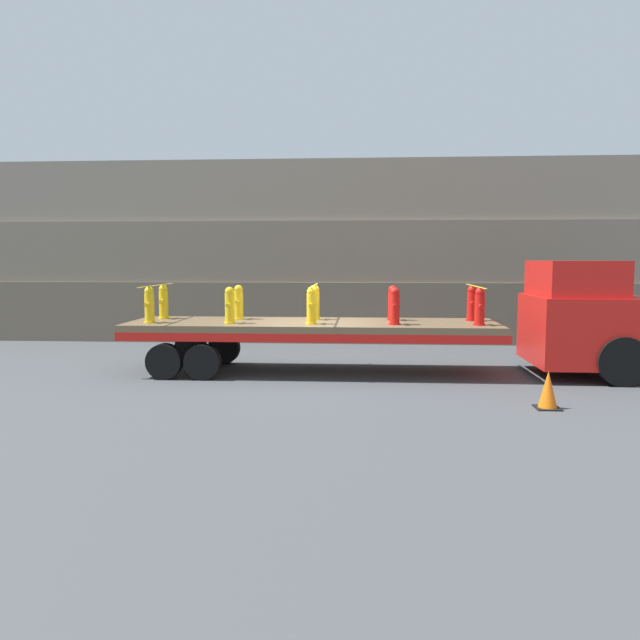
{
  "coord_description": "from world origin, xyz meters",
  "views": [
    {
      "loc": [
        1.21,
        -15.03,
        2.77
      ],
      "look_at": [
        0.16,
        0.0,
        1.29
      ],
      "focal_mm": 35.0,
      "sensor_mm": 36.0,
      "label": 1
    }
  ],
  "objects_px": {
    "fire_hydrant_yellow_near_1": "(230,306)",
    "fire_hydrant_yellow_far_2": "(315,303)",
    "fire_hydrant_yellow_near_0": "(149,305)",
    "fire_hydrant_red_far_4": "(472,304)",
    "fire_hydrant_yellow_near_2": "(312,306)",
    "flatbed_trailer": "(292,331)",
    "fire_hydrant_yellow_far_0": "(164,302)",
    "fire_hydrant_red_near_4": "(480,307)",
    "truck_cab": "(586,318)",
    "fire_hydrant_yellow_far_1": "(239,303)",
    "fire_hydrant_red_near_3": "(395,307)",
    "traffic_cone": "(548,390)",
    "fire_hydrant_red_far_3": "(393,303)"
  },
  "relations": [
    {
      "from": "fire_hydrant_red_near_3",
      "to": "truck_cab",
      "type": "bearing_deg",
      "value": 6.68
    },
    {
      "from": "fire_hydrant_yellow_far_0",
      "to": "traffic_cone",
      "type": "height_order",
      "value": "fire_hydrant_yellow_far_0"
    },
    {
      "from": "fire_hydrant_red_far_4",
      "to": "traffic_cone",
      "type": "xyz_separation_m",
      "value": [
        0.75,
        -3.94,
        -1.32
      ]
    },
    {
      "from": "fire_hydrant_yellow_far_2",
      "to": "fire_hydrant_red_near_4",
      "type": "relative_size",
      "value": 1.0
    },
    {
      "from": "truck_cab",
      "to": "fire_hydrant_red_far_4",
      "type": "height_order",
      "value": "truck_cab"
    },
    {
      "from": "fire_hydrant_yellow_near_0",
      "to": "fire_hydrant_red_far_4",
      "type": "height_order",
      "value": "same"
    },
    {
      "from": "fire_hydrant_yellow_near_1",
      "to": "fire_hydrant_red_far_4",
      "type": "height_order",
      "value": "same"
    },
    {
      "from": "fire_hydrant_yellow_far_0",
      "to": "fire_hydrant_yellow_far_2",
      "type": "xyz_separation_m",
      "value": [
        3.88,
        0.0,
        0.0
      ]
    },
    {
      "from": "fire_hydrant_red_near_3",
      "to": "fire_hydrant_yellow_far_0",
      "type": "bearing_deg",
      "value": 169.7
    },
    {
      "from": "truck_cab",
      "to": "flatbed_trailer",
      "type": "relative_size",
      "value": 0.3
    },
    {
      "from": "fire_hydrant_yellow_near_2",
      "to": "fire_hydrant_yellow_far_2",
      "type": "bearing_deg",
      "value": 90.0
    },
    {
      "from": "fire_hydrant_red_far_4",
      "to": "traffic_cone",
      "type": "relative_size",
      "value": 1.22
    },
    {
      "from": "fire_hydrant_yellow_far_0",
      "to": "flatbed_trailer",
      "type": "bearing_deg",
      "value": -8.98
    },
    {
      "from": "fire_hydrant_yellow_near_1",
      "to": "traffic_cone",
      "type": "distance_m",
      "value": 7.3
    },
    {
      "from": "fire_hydrant_yellow_near_1",
      "to": "fire_hydrant_yellow_far_1",
      "type": "xyz_separation_m",
      "value": [
        0.0,
        1.06,
        0.0
      ]
    },
    {
      "from": "fire_hydrant_yellow_far_0",
      "to": "fire_hydrant_yellow_far_1",
      "type": "relative_size",
      "value": 1.0
    },
    {
      "from": "fire_hydrant_yellow_near_2",
      "to": "truck_cab",
      "type": "bearing_deg",
      "value": 4.68
    },
    {
      "from": "flatbed_trailer",
      "to": "fire_hydrant_red_near_4",
      "type": "height_order",
      "value": "fire_hydrant_red_near_4"
    },
    {
      "from": "truck_cab",
      "to": "fire_hydrant_yellow_near_1",
      "type": "distance_m",
      "value": 8.43
    },
    {
      "from": "fire_hydrant_red_far_4",
      "to": "fire_hydrant_yellow_near_2",
      "type": "bearing_deg",
      "value": -164.75
    },
    {
      "from": "fire_hydrant_red_far_4",
      "to": "fire_hydrant_yellow_far_1",
      "type": "bearing_deg",
      "value": 180.0
    },
    {
      "from": "fire_hydrant_yellow_near_1",
      "to": "truck_cab",
      "type": "bearing_deg",
      "value": 3.6
    },
    {
      "from": "fire_hydrant_red_near_4",
      "to": "traffic_cone",
      "type": "xyz_separation_m",
      "value": [
        0.75,
        -2.88,
        -1.32
      ]
    },
    {
      "from": "fire_hydrant_yellow_near_0",
      "to": "fire_hydrant_red_near_4",
      "type": "height_order",
      "value": "same"
    },
    {
      "from": "fire_hydrant_yellow_near_1",
      "to": "fire_hydrant_yellow_far_2",
      "type": "bearing_deg",
      "value": 28.6
    },
    {
      "from": "fire_hydrant_yellow_near_0",
      "to": "fire_hydrant_red_far_4",
      "type": "relative_size",
      "value": 1.0
    },
    {
      "from": "truck_cab",
      "to": "fire_hydrant_red_far_4",
      "type": "distance_m",
      "value": 2.65
    },
    {
      "from": "flatbed_trailer",
      "to": "fire_hydrant_yellow_near_0",
      "type": "distance_m",
      "value": 3.45
    },
    {
      "from": "fire_hydrant_yellow_far_0",
      "to": "fire_hydrant_yellow_near_0",
      "type": "bearing_deg",
      "value": -90.0
    },
    {
      "from": "fire_hydrant_yellow_near_0",
      "to": "fire_hydrant_yellow_far_0",
      "type": "distance_m",
      "value": 1.06
    },
    {
      "from": "fire_hydrant_yellow_far_2",
      "to": "traffic_cone",
      "type": "distance_m",
      "value": 6.23
    },
    {
      "from": "fire_hydrant_yellow_near_2",
      "to": "fire_hydrant_red_near_3",
      "type": "xyz_separation_m",
      "value": [
        1.94,
        0.0,
        0.0
      ]
    },
    {
      "from": "fire_hydrant_yellow_near_2",
      "to": "fire_hydrant_red_far_4",
      "type": "distance_m",
      "value": 4.02
    },
    {
      "from": "fire_hydrant_yellow_near_0",
      "to": "fire_hydrant_red_near_3",
      "type": "bearing_deg",
      "value": 0.0
    },
    {
      "from": "fire_hydrant_yellow_far_0",
      "to": "fire_hydrant_red_near_4",
      "type": "bearing_deg",
      "value": -7.76
    },
    {
      "from": "flatbed_trailer",
      "to": "fire_hydrant_yellow_near_1",
      "type": "bearing_deg",
      "value": -159.39
    },
    {
      "from": "fire_hydrant_yellow_near_0",
      "to": "fire_hydrant_yellow_far_1",
      "type": "relative_size",
      "value": 1.0
    },
    {
      "from": "flatbed_trailer",
      "to": "fire_hydrant_yellow_near_2",
      "type": "bearing_deg",
      "value": -44.75
    },
    {
      "from": "fire_hydrant_yellow_near_1",
      "to": "fire_hydrant_yellow_near_2",
      "type": "distance_m",
      "value": 1.94
    },
    {
      "from": "fire_hydrant_yellow_far_1",
      "to": "fire_hydrant_red_far_4",
      "type": "distance_m",
      "value": 5.82
    },
    {
      "from": "fire_hydrant_yellow_far_0",
      "to": "fire_hydrant_red_far_4",
      "type": "distance_m",
      "value": 7.77
    },
    {
      "from": "truck_cab",
      "to": "fire_hydrant_yellow_near_0",
      "type": "xyz_separation_m",
      "value": [
        -10.35,
        -0.53,
        0.3
      ]
    },
    {
      "from": "fire_hydrant_yellow_far_2",
      "to": "fire_hydrant_yellow_near_0",
      "type": "bearing_deg",
      "value": -164.75
    },
    {
      "from": "fire_hydrant_yellow_far_0",
      "to": "fire_hydrant_yellow_near_1",
      "type": "height_order",
      "value": "same"
    },
    {
      "from": "fire_hydrant_yellow_near_1",
      "to": "fire_hydrant_red_far_3",
      "type": "distance_m",
      "value": 4.02
    },
    {
      "from": "fire_hydrant_yellow_near_0",
      "to": "fire_hydrant_yellow_near_2",
      "type": "distance_m",
      "value": 3.88
    },
    {
      "from": "fire_hydrant_yellow_near_2",
      "to": "fire_hydrant_red_far_3",
      "type": "bearing_deg",
      "value": 28.6
    },
    {
      "from": "fire_hydrant_yellow_near_1",
      "to": "fire_hydrant_yellow_far_2",
      "type": "height_order",
      "value": "same"
    },
    {
      "from": "fire_hydrant_red_near_3",
      "to": "fire_hydrant_red_far_3",
      "type": "bearing_deg",
      "value": 90.0
    },
    {
      "from": "fire_hydrant_red_near_3",
      "to": "fire_hydrant_red_far_4",
      "type": "xyz_separation_m",
      "value": [
        1.94,
        1.06,
        0.0
      ]
    }
  ]
}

